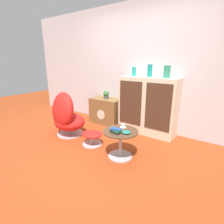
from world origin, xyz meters
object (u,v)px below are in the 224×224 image
(sideboard, at_px, (148,106))
(teacup, at_px, (123,126))
(tv_console, at_px, (107,111))
(vase_inner_right, at_px, (167,72))
(ottoman, at_px, (92,136))
(egg_chair, at_px, (66,116))
(vase_inner_left, at_px, (150,71))
(vase_leftmost, at_px, (134,71))
(potted_plant, at_px, (106,94))
(bowl, at_px, (126,132))
(coffee_table, at_px, (120,141))
(book_stack, at_px, (116,131))

(sideboard, bearing_deg, teacup, -87.76)
(tv_console, distance_m, vase_inner_right, 1.68)
(sideboard, relative_size, ottoman, 3.00)
(egg_chair, distance_m, ottoman, 0.73)
(teacup, bearing_deg, vase_inner_left, 92.45)
(ottoman, xyz_separation_m, teacup, (0.59, 0.09, 0.29))
(vase_leftmost, xyz_separation_m, teacup, (0.38, -1.00, -0.78))
(egg_chair, height_order, vase_inner_right, vase_inner_right)
(vase_inner_left, height_order, teacup, vase_inner_left)
(tv_console, height_order, potted_plant, potted_plant)
(potted_plant, relative_size, bowl, 1.47)
(coffee_table, distance_m, vase_inner_right, 1.53)
(ottoman, height_order, potted_plant, potted_plant)
(coffee_table, xyz_separation_m, vase_leftmost, (-0.43, 1.15, 0.96))
(vase_leftmost, bearing_deg, vase_inner_right, 0.00)
(tv_console, bearing_deg, vase_inner_right, 0.64)
(teacup, relative_size, book_stack, 0.59)
(teacup, distance_m, book_stack, 0.25)
(potted_plant, bearing_deg, vase_leftmost, 1.20)
(sideboard, bearing_deg, ottoman, -116.83)
(sideboard, relative_size, tv_console, 1.56)
(teacup, height_order, bowl, teacup)
(potted_plant, bearing_deg, bowl, -42.77)
(coffee_table, distance_m, vase_inner_left, 1.52)
(vase_leftmost, relative_size, teacup, 1.84)
(ottoman, height_order, coffee_table, coffee_table)
(ottoman, bearing_deg, vase_leftmost, 79.24)
(vase_leftmost, xyz_separation_m, vase_inner_left, (0.34, 0.00, 0.03))
(vase_inner_left, bearing_deg, sideboard, -46.10)
(sideboard, xyz_separation_m, tv_console, (-1.04, -0.01, -0.28))
(egg_chair, relative_size, coffee_table, 1.68)
(tv_console, xyz_separation_m, bowl, (1.24, -1.16, 0.16))
(coffee_table, height_order, vase_leftmost, vase_leftmost)
(vase_leftmost, bearing_deg, vase_inner_left, 0.00)
(vase_inner_left, bearing_deg, vase_inner_right, 0.00)
(coffee_table, bearing_deg, book_stack, -98.94)
(vase_leftmost, bearing_deg, sideboard, -0.65)
(teacup, bearing_deg, ottoman, -171.48)
(vase_leftmost, height_order, book_stack, vase_leftmost)
(coffee_table, relative_size, vase_inner_left, 2.30)
(vase_inner_left, bearing_deg, egg_chair, -139.01)
(sideboard, distance_m, coffee_table, 1.18)
(book_stack, bearing_deg, sideboard, 93.06)
(sideboard, distance_m, vase_leftmost, 0.75)
(ottoman, distance_m, bowl, 0.81)
(egg_chair, bearing_deg, vase_leftmost, 50.17)
(tv_console, distance_m, vase_leftmost, 1.17)
(teacup, height_order, book_stack, book_stack)
(coffee_table, distance_m, teacup, 0.24)
(sideboard, bearing_deg, coffee_table, -85.81)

